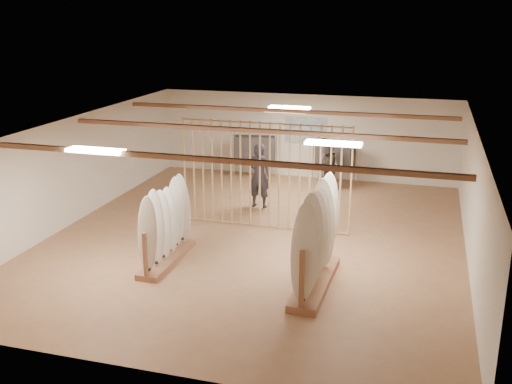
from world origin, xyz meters
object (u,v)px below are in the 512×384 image
(rack_left, at_px, (166,236))
(shopper_b, at_px, (329,163))
(clothing_rack_a, at_px, (255,149))
(clothing_rack_b, at_px, (335,155))
(rack_right, at_px, (316,253))
(shopper_a, at_px, (259,171))

(rack_left, relative_size, shopper_b, 1.26)
(clothing_rack_a, distance_m, clothing_rack_b, 2.69)
(shopper_b, bearing_deg, rack_right, -49.04)
(clothing_rack_a, bearing_deg, rack_left, -101.35)
(rack_right, relative_size, shopper_a, 1.24)
(clothing_rack_a, xyz_separation_m, clothing_rack_b, (2.69, 0.07, -0.02))
(shopper_a, xyz_separation_m, shopper_b, (1.63, 2.17, -0.17))
(rack_right, distance_m, shopper_b, 6.93)
(rack_left, distance_m, clothing_rack_a, 7.31)
(rack_right, xyz_separation_m, shopper_b, (-0.89, 6.87, 0.16))
(rack_left, distance_m, rack_right, 3.45)
(rack_right, bearing_deg, shopper_b, 98.52)
(clothing_rack_a, distance_m, shopper_b, 2.72)
(rack_left, xyz_separation_m, shopper_b, (2.55, 6.56, 0.27))
(shopper_b, bearing_deg, rack_left, -77.66)
(clothing_rack_b, bearing_deg, shopper_b, -73.64)
(clothing_rack_b, distance_m, shopper_a, 3.44)
(clothing_rack_a, xyz_separation_m, shopper_b, (2.61, -0.74, -0.11))
(rack_right, height_order, clothing_rack_b, rack_right)
(shopper_a, height_order, shopper_b, shopper_a)
(rack_left, distance_m, shopper_b, 7.04)
(rack_right, bearing_deg, shopper_a, 119.38)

